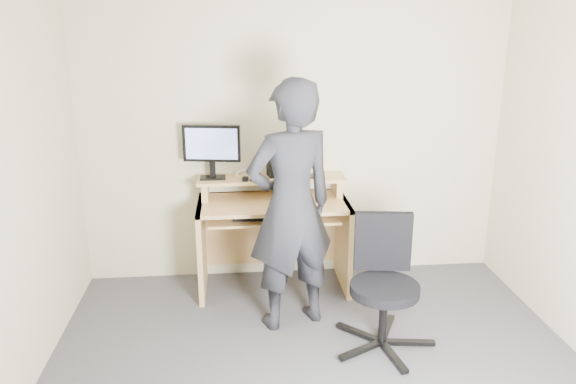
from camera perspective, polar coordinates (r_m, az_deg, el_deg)
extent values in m
cube|color=beige|center=(4.65, 0.65, 6.13)|extent=(3.50, 0.02, 2.50)
cube|color=tan|center=(4.60, -8.74, -5.61)|extent=(0.04, 0.60, 0.75)
cube|color=tan|center=(4.67, 5.67, -5.12)|extent=(0.04, 0.60, 0.75)
cube|color=tan|center=(4.47, -1.51, -1.15)|extent=(1.20, 0.60, 0.03)
cube|color=tan|center=(4.43, -1.43, -2.64)|extent=(1.02, 0.38, 0.02)
cube|color=tan|center=(4.59, -8.40, 0.32)|extent=(0.05, 0.28, 0.15)
cube|color=tan|center=(4.65, 5.00, 0.69)|extent=(0.05, 0.28, 0.15)
cube|color=tan|center=(4.57, -1.66, 1.38)|extent=(1.20, 0.30, 0.02)
cube|color=tan|center=(4.84, -1.72, -3.57)|extent=(1.20, 0.03, 0.65)
cube|color=black|center=(4.56, -7.64, 1.46)|extent=(0.20, 0.13, 0.01)
cube|color=black|center=(4.56, -7.66, 2.38)|extent=(0.05, 0.04, 0.13)
cube|color=black|center=(4.49, -7.78, 4.91)|extent=(0.46, 0.11, 0.29)
cube|color=#879CEA|center=(4.47, -7.79, 4.86)|extent=(0.41, 0.07, 0.25)
cube|color=black|center=(4.56, -1.61, 2.82)|extent=(0.09, 0.14, 0.20)
cylinder|color=silver|center=(4.53, -0.15, 2.60)|extent=(0.10, 0.10, 0.18)
cube|color=black|center=(4.58, 2.26, 1.65)|extent=(0.10, 0.14, 0.01)
cube|color=black|center=(4.45, -4.35, 1.33)|extent=(0.05, 0.05, 0.03)
torus|color=silver|center=(4.63, -4.35, 1.83)|extent=(0.19, 0.18, 0.06)
cube|color=black|center=(4.40, -2.58, -2.40)|extent=(0.47, 0.20, 0.03)
ellipsoid|color=black|center=(4.39, 1.47, -1.05)|extent=(0.10, 0.07, 0.04)
cube|color=black|center=(4.03, 12.18, -14.70)|extent=(0.35, 0.09, 0.03)
cube|color=black|center=(4.16, 10.01, -13.47)|extent=(0.19, 0.34, 0.03)
cube|color=black|center=(4.08, 7.17, -13.99)|extent=(0.28, 0.28, 0.03)
cube|color=black|center=(3.90, 7.42, -15.64)|extent=(0.33, 0.21, 0.03)
cube|color=black|center=(3.87, 10.68, -16.12)|extent=(0.11, 0.35, 0.03)
cylinder|color=black|center=(3.91, 9.63, -12.35)|extent=(0.06, 0.06, 0.37)
cylinder|color=black|center=(3.81, 9.79, -9.70)|extent=(0.46, 0.46, 0.06)
cube|color=black|center=(3.89, 9.62, -4.95)|extent=(0.39, 0.11, 0.42)
imported|color=black|center=(3.89, 0.29, -1.54)|extent=(0.76, 0.63, 1.79)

